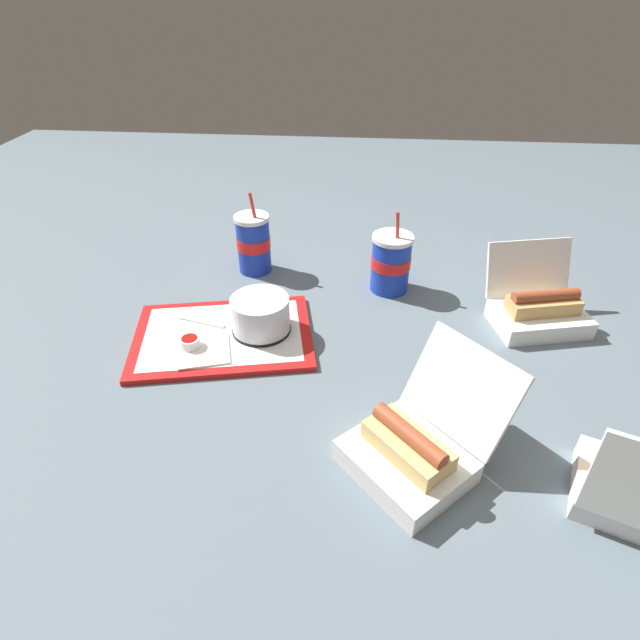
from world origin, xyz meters
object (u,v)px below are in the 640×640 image
ketchup_cup (190,343)px  soda_cup_center (391,263)px  plastic_fork (202,321)px  food_tray (223,336)px  clamshell_hotdog_left (539,309)px  soda_cup_front (254,243)px  clamshell_hotdog_center (413,448)px  cake_container (261,316)px

ketchup_cup → soda_cup_center: soda_cup_center is taller
ketchup_cup → plastic_fork: (-0.00, 0.09, -0.01)m
food_tray → soda_cup_center: size_ratio=2.06×
ketchup_cup → clamshell_hotdog_left: size_ratio=0.18×
soda_cup_center → soda_cup_front: size_ratio=0.96×
clamshell_hotdog_left → soda_cup_center: soda_cup_center is taller
clamshell_hotdog_center → ketchup_cup: bearing=150.3°
cake_container → soda_cup_center: soda_cup_center is taller
plastic_fork → clamshell_hotdog_center: size_ratio=0.39×
cake_container → soda_cup_front: bearing=104.0°
food_tray → ketchup_cup: 0.08m
clamshell_hotdog_left → soda_cup_front: 0.69m
plastic_fork → soda_cup_front: (0.07, 0.26, 0.06)m
ketchup_cup → soda_cup_front: size_ratio=0.19×
ketchup_cup → soda_cup_front: (0.06, 0.35, 0.05)m
clamshell_hotdog_center → clamshell_hotdog_left: bearing=54.5°
ketchup_cup → soda_cup_center: (0.41, 0.29, 0.05)m
soda_cup_front → plastic_fork: bearing=-104.0°
cake_container → soda_cup_front: 0.29m
soda_cup_center → food_tray: bearing=-146.3°
clamshell_hotdog_left → plastic_fork: bearing=-173.8°
clamshell_hotdog_center → soda_cup_center: bearing=92.4°
cake_container → plastic_fork: size_ratio=1.14×
soda_cup_front → clamshell_hotdog_left: bearing=-15.6°
clamshell_hotdog_left → soda_cup_center: (-0.32, 0.12, 0.03)m
soda_cup_front → food_tray: bearing=-92.0°
ketchup_cup → plastic_fork: size_ratio=0.36×
clamshell_hotdog_center → soda_cup_center: size_ratio=1.41×
plastic_fork → soda_cup_front: size_ratio=0.52×
plastic_fork → clamshell_hotdog_center: bearing=-23.6°
food_tray → clamshell_hotdog_left: clamshell_hotdog_left is taller
clamshell_hotdog_center → plastic_fork: bearing=142.3°
clamshell_hotdog_left → soda_cup_front: bearing=164.4°
plastic_fork → food_tray: bearing=-18.0°
food_tray → soda_cup_front: (0.01, 0.30, 0.07)m
clamshell_hotdog_left → ketchup_cup: bearing=-166.9°
clamshell_hotdog_center → soda_cup_center: 0.54m
food_tray → cake_container: size_ratio=3.32×
clamshell_hotdog_center → food_tray: bearing=141.5°
food_tray → plastic_fork: plastic_fork is taller
cake_container → soda_cup_front: (-0.07, 0.28, 0.03)m
cake_container → plastic_fork: cake_container is taller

